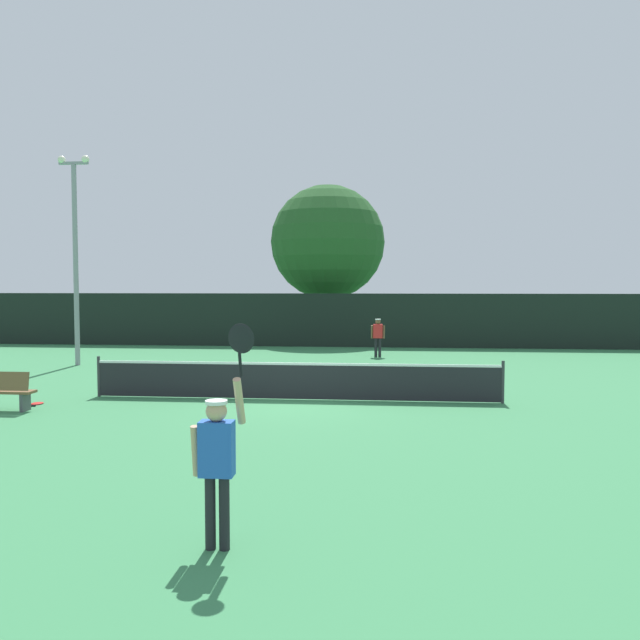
{
  "coord_description": "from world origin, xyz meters",
  "views": [
    {
      "loc": [
        2.19,
        -16.16,
        2.97
      ],
      "look_at": [
        0.12,
        5.68,
        1.75
      ],
      "focal_mm": 35.76,
      "sensor_mm": 36.0,
      "label": 1
    }
  ],
  "objects": [
    {
      "name": "tennis_ball",
      "position": [
        -1.59,
        2.79,
        0.03
      ],
      "size": [
        0.07,
        0.07,
        0.07
      ],
      "primitive_type": "sphere",
      "color": "#CCE033",
      "rests_on": "ground"
    },
    {
      "name": "ground_plane",
      "position": [
        0.0,
        0.0,
        0.0
      ],
      "size": [
        120.0,
        120.0,
        0.0
      ],
      "primitive_type": "plane",
      "color": "#387F4C"
    },
    {
      "name": "parked_car_mid",
      "position": [
        10.46,
        19.2,
        0.78
      ],
      "size": [
        2.4,
        4.4,
        1.69
      ],
      "rotation": [
        0.0,
        0.0,
        -0.12
      ],
      "color": "navy",
      "rests_on": "ground"
    },
    {
      "name": "large_tree",
      "position": [
        -0.64,
        17.9,
        5.23
      ],
      "size": [
        6.08,
        6.08,
        8.28
      ],
      "color": "brown",
      "rests_on": "ground"
    },
    {
      "name": "perimeter_fence",
      "position": [
        0.0,
        14.07,
        1.28
      ],
      "size": [
        38.96,
        0.12,
        2.55
      ],
      "primitive_type": "cube",
      "color": "black",
      "rests_on": "ground"
    },
    {
      "name": "spare_racket",
      "position": [
        -6.3,
        -1.24,
        0.02
      ],
      "size": [
        0.28,
        0.52,
        0.04
      ],
      "color": "black",
      "rests_on": "ground"
    },
    {
      "name": "player_serving",
      "position": [
        0.4,
        -9.3,
        1.12
      ],
      "size": [
        0.68,
        0.4,
        2.54
      ],
      "color": "blue",
      "rests_on": "ground"
    },
    {
      "name": "parked_car_near",
      "position": [
        -2.93,
        22.4,
        0.78
      ],
      "size": [
        1.98,
        4.24,
        1.69
      ],
      "rotation": [
        0.0,
        0.0,
        -0.02
      ],
      "color": "white",
      "rests_on": "ground"
    },
    {
      "name": "tennis_net",
      "position": [
        0.0,
        0.0,
        0.51
      ],
      "size": [
        10.58,
        0.08,
        1.07
      ],
      "color": "#232328",
      "rests_on": "ground"
    },
    {
      "name": "light_pole",
      "position": [
        -8.94,
        6.28,
        4.38
      ],
      "size": [
        1.18,
        0.28,
        7.65
      ],
      "color": "gray",
      "rests_on": "ground"
    },
    {
      "name": "player_receiving",
      "position": [
        2.09,
        10.02,
        0.95
      ],
      "size": [
        0.57,
        0.23,
        1.57
      ],
      "rotation": [
        0.0,
        0.0,
        3.14
      ],
      "color": "red",
      "rests_on": "ground"
    }
  ]
}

